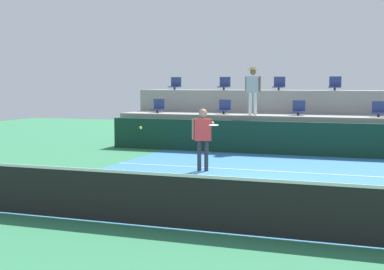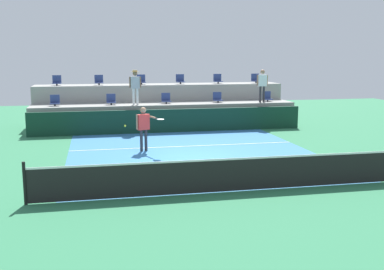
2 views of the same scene
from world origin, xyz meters
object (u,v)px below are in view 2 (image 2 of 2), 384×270
Objects in this scene: stadium_chair_upper_mid_left at (141,80)px; stadium_chair_upper_right at (218,80)px; stadium_chair_lower_far_right at (267,97)px; stadium_chair_upper_mid_right at (180,80)px; spectator_in_white at (262,83)px; spectator_with_hat at (135,84)px; stadium_chair_lower_center at (166,99)px; tennis_ball at (125,126)px; stadium_chair_upper_far_right at (256,79)px; stadium_chair_upper_far_left at (57,81)px; stadium_chair_upper_left at (99,81)px; tennis_player at (144,125)px; stadium_chair_lower_left at (111,100)px; stadium_chair_lower_far_left at (55,101)px; stadium_chair_lower_right at (218,98)px.

stadium_chair_upper_right is (4.18, 0.00, 0.00)m from stadium_chair_upper_mid_left.
stadium_chair_lower_far_right is 4.71m from stadium_chair_upper_mid_right.
spectator_in_white is at bearing -138.39° from stadium_chair_lower_far_right.
spectator_with_hat reaches higher than stadium_chair_upper_mid_left.
stadium_chair_lower_center reaches higher than tennis_ball.
stadium_chair_upper_far_right is (5.31, 1.80, 0.85)m from stadium_chair_lower_center.
stadium_chair_upper_far_left reaches higher than tennis_ball.
spectator_in_white is at bearing -29.66° from stadium_chair_upper_mid_right.
stadium_chair_upper_left is at bearing 180.00° from stadium_chair_upper_mid_right.
tennis_player reaches higher than tennis_ball.
stadium_chair_upper_mid_left is 4.18m from stadium_chair_upper_right.
stadium_chair_upper_left reaches higher than stadium_chair_lower_left.
stadium_chair_upper_mid_left is (4.29, 0.00, 0.00)m from stadium_chair_upper_far_left.
stadium_chair_lower_far_left is 0.31× the size of tennis_player.
stadium_chair_lower_left is 5.35m from stadium_chair_lower_right.
stadium_chair_upper_mid_left is at bearing 0.00° from stadium_chair_upper_far_left.
stadium_chair_lower_left is 1.00× the size of stadium_chair_lower_right.
tennis_ball is at bearing -124.42° from stadium_chair_lower_right.
stadium_chair_upper_right is at bearing 58.79° from tennis_ball.
spectator_with_hat is 7.32m from tennis_ball.
stadium_chair_lower_far_right is 1.00× the size of stadium_chair_upper_far_left.
stadium_chair_lower_right is at bearing -26.03° from stadium_chair_upper_mid_left.
stadium_chair_upper_mid_left is 6.32m from spectator_in_white.
stadium_chair_lower_far_right is 0.31× the size of spectator_in_white.
spectator_with_hat reaches higher than stadium_chair_upper_right.
stadium_chair_lower_far_left is 6.68m from stadium_chair_upper_mid_right.
stadium_chair_lower_far_left is at bearing 123.70° from tennis_player.
stadium_chair_upper_far_left is 1.00× the size of stadium_chair_upper_far_right.
stadium_chair_upper_right is at bearing 0.00° from stadium_chair_upper_mid_left.
stadium_chair_upper_far_left is at bearing 161.32° from stadium_chair_lower_center.
stadium_chair_upper_far_right is 7.20m from spectator_with_hat.
tennis_player is at bearing -79.55° from stadium_chair_lower_left.
stadium_chair_lower_left is 7.58m from tennis_ball.
stadium_chair_lower_far_left and stadium_chair_lower_center have the same top height.
stadium_chair_lower_far_left is 1.00× the size of stadium_chair_lower_center.
spectator_in_white is at bearing -9.72° from stadium_chair_lower_right.
stadium_chair_lower_far_left is 7.65× the size of tennis_ball.
spectator_in_white reaches higher than stadium_chair_upper_right.
stadium_chair_lower_right is 4.29m from spectator_with_hat.
stadium_chair_upper_mid_left is 7.65× the size of tennis_ball.
stadium_chair_lower_center is 5.32m from stadium_chair_lower_far_right.
stadium_chair_upper_mid_left is 7.39m from tennis_player.
spectator_in_white reaches higher than stadium_chair_upper_mid_left.
stadium_chair_upper_mid_right reaches higher than stadium_chair_lower_far_left.
stadium_chair_lower_center is 1.00× the size of stadium_chair_lower_right.
stadium_chair_lower_left is at bearing 161.53° from spectator_with_hat.
spectator_with_hat is (-6.87, -0.38, 0.80)m from stadium_chair_lower_far_right.
stadium_chair_upper_right is (8.46, 1.80, 0.85)m from stadium_chair_lower_far_left.
stadium_chair_upper_far_right is 0.31× the size of spectator_in_white.
stadium_chair_lower_far_left is 0.31× the size of spectator_in_white.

